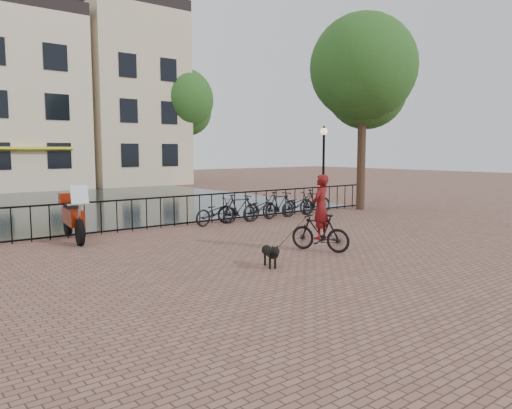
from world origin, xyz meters
TOP-DOWN VIEW (x-y plane):
  - ground at (0.00, 0.00)m, footprint 100.00×100.00m
  - canal_water at (0.00, 17.30)m, footprint 20.00×20.00m
  - railing at (0.00, 8.00)m, footprint 20.00×0.05m
  - canal_house_mid at (0.50, 30.00)m, footprint 8.00×9.50m
  - canal_house_right at (8.50, 30.00)m, footprint 7.00×9.00m
  - tree_near_right at (9.20, 7.30)m, footprint 4.48×4.48m
  - tree_far_right at (12.00, 27.00)m, footprint 4.76×4.76m
  - lamp_post at (7.20, 7.60)m, footprint 0.30×0.30m
  - cyclist at (1.35, 2.10)m, footprint 1.02×1.71m
  - dog at (-0.76, 1.56)m, footprint 0.53×0.82m
  - motorcycle at (-3.00, 7.50)m, footprint 0.88×2.38m
  - parked_bike_0 at (1.80, 7.40)m, footprint 1.74×0.68m
  - parked_bike_1 at (2.75, 7.40)m, footprint 1.72×0.74m
  - parked_bike_2 at (3.70, 7.40)m, footprint 1.78×0.80m
  - parked_bike_3 at (4.65, 7.40)m, footprint 1.67×0.49m
  - parked_bike_4 at (5.60, 7.40)m, footprint 1.73×0.65m
  - parked_bike_5 at (6.55, 7.40)m, footprint 1.67×0.49m

SIDE VIEW (x-z plane):
  - ground at x=0.00m, z-range 0.00..0.00m
  - canal_water at x=0.00m, z-range 0.00..0.00m
  - dog at x=-0.76m, z-range 0.00..0.53m
  - parked_bike_0 at x=1.80m, z-range 0.00..0.90m
  - parked_bike_2 at x=3.70m, z-range 0.00..0.90m
  - parked_bike_4 at x=5.60m, z-range 0.00..0.90m
  - parked_bike_1 at x=2.75m, z-range 0.00..1.00m
  - parked_bike_3 at x=4.65m, z-range 0.00..1.00m
  - parked_bike_5 at x=6.55m, z-range 0.00..1.00m
  - railing at x=0.00m, z-range -0.01..1.02m
  - motorcycle at x=-3.00m, z-range 0.00..1.66m
  - cyclist at x=1.35m, z-range -0.27..1.99m
  - lamp_post at x=7.20m, z-range 0.65..4.10m
  - canal_house_mid at x=0.50m, z-range 0.00..11.80m
  - tree_near_right at x=9.20m, z-range 1.85..10.09m
  - tree_far_right at x=12.00m, z-range 1.97..10.73m
  - canal_house_right at x=8.50m, z-range 0.00..13.30m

